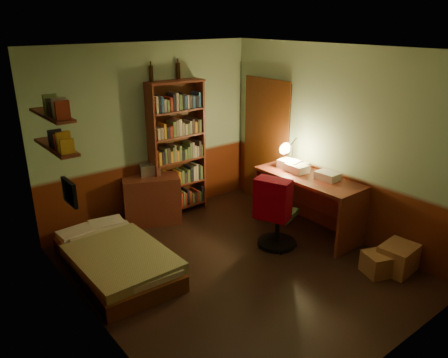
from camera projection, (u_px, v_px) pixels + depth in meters
floor at (237, 268)px, 5.41m from camera, size 3.50×4.00×0.02m
ceiling at (239, 49)px, 4.50m from camera, size 3.50×4.00×0.02m
wall_back at (150, 134)px, 6.43m from camera, size 3.50×0.02×2.60m
wall_left at (88, 208)px, 3.93m from camera, size 0.02×4.00×2.60m
wall_right at (336, 143)px, 5.98m from camera, size 0.02×4.00×2.60m
wall_front at (400, 233)px, 3.48m from camera, size 3.50×0.02×2.60m
doorway at (267, 144)px, 7.02m from camera, size 0.06×0.90×2.00m
door_trim at (265, 144)px, 7.00m from camera, size 0.02×0.98×2.08m
bed at (115, 251)px, 5.26m from camera, size 1.02×1.81×0.53m
dresser at (152, 200)px, 6.48m from camera, size 0.91×0.70×0.73m
mini_stereo at (150, 169)px, 6.45m from camera, size 0.34×0.30×0.15m
bookshelf at (177, 149)px, 6.62m from camera, size 0.90×0.34×2.06m
bottle_left at (151, 74)px, 6.12m from camera, size 0.06×0.06×0.22m
bottle_right at (178, 71)px, 6.38m from camera, size 0.08×0.08×0.23m
desk at (308, 204)px, 6.21m from camera, size 0.66×1.57×0.84m
paper_stack at (290, 164)px, 6.36m from camera, size 0.27×0.34×0.12m
desk_lamp at (293, 148)px, 6.42m from camera, size 0.19×0.19×0.54m
office_chair at (278, 215)px, 5.80m from camera, size 0.56×0.53×0.89m
red_jacket at (262, 166)px, 5.50m from camera, size 0.38×0.50×0.53m
wall_shelf_lower at (56, 147)px, 4.70m from camera, size 0.20×0.90×0.03m
wall_shelf_upper at (52, 115)px, 4.58m from camera, size 0.20×0.90×0.03m
framed_picture at (69, 193)px, 4.41m from camera, size 0.04×0.32×0.26m
cardboard_box_a at (398, 258)px, 5.30m from camera, size 0.48×0.40×0.34m
cardboard_box_b at (380, 263)px, 5.25m from camera, size 0.46×0.42×0.27m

